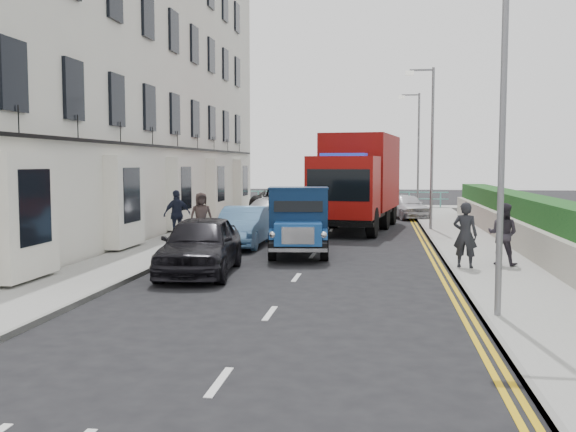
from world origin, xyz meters
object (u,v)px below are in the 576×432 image
(lamp_near, at_px, (496,105))
(lamp_mid, at_px, (429,139))
(lamp_far, at_px, (416,145))
(parked_car_front, at_px, (200,245))
(red_lorry, at_px, (358,179))
(pedestrian_east_near, at_px, (465,235))
(bedford_lorry, at_px, (298,225))

(lamp_near, bearing_deg, lamp_mid, 90.00)
(lamp_far, height_order, parked_car_front, lamp_far)
(lamp_mid, bearing_deg, red_lorry, 170.19)
(lamp_mid, xyz_separation_m, red_lorry, (-3.04, 0.53, -1.75))
(lamp_near, relative_size, pedestrian_east_near, 3.93)
(parked_car_front, bearing_deg, red_lorry, 68.04)
(bedford_lorry, relative_size, red_lorry, 0.57)
(lamp_mid, height_order, pedestrian_east_near, lamp_mid)
(red_lorry, bearing_deg, pedestrian_east_near, -65.17)
(bedford_lorry, xyz_separation_m, parked_car_front, (-2.19, -3.42, -0.22))
(parked_car_front, height_order, pedestrian_east_near, pedestrian_east_near)
(red_lorry, relative_size, pedestrian_east_near, 4.69)
(lamp_far, bearing_deg, bedford_lorry, -104.03)
(lamp_near, bearing_deg, bedford_lorry, 120.96)
(lamp_far, xyz_separation_m, bedford_lorry, (-4.59, -18.36, -3.00))
(lamp_near, distance_m, lamp_far, 26.00)
(red_lorry, height_order, parked_car_front, red_lorry)
(red_lorry, relative_size, parked_car_front, 1.83)
(lamp_near, xyz_separation_m, lamp_far, (0.00, 26.00, 0.00))
(lamp_far, bearing_deg, pedestrian_east_near, -89.38)
(lamp_far, xyz_separation_m, red_lorry, (-3.04, -9.47, -1.75))
(pedestrian_east_near, bearing_deg, red_lorry, -56.22)
(bedford_lorry, bearing_deg, lamp_near, -65.80)
(lamp_mid, xyz_separation_m, pedestrian_east_near, (0.22, -10.47, -2.99))
(pedestrian_east_near, bearing_deg, bedford_lorry, -6.50)
(bedford_lorry, height_order, parked_car_front, bedford_lorry)
(lamp_near, height_order, lamp_mid, same)
(bedford_lorry, bearing_deg, lamp_mid, 54.47)
(bedford_lorry, relative_size, pedestrian_east_near, 2.66)
(lamp_mid, distance_m, red_lorry, 3.55)
(lamp_near, relative_size, bedford_lorry, 1.48)
(red_lorry, xyz_separation_m, parked_car_front, (-3.74, -12.30, -1.47))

